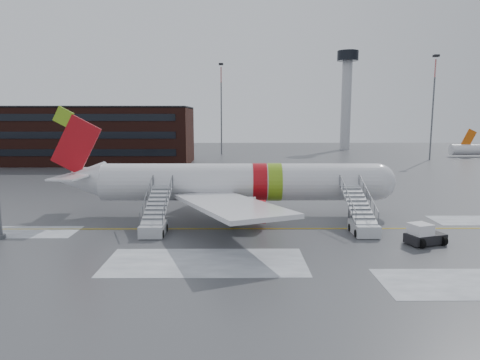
{
  "coord_description": "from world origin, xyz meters",
  "views": [
    {
      "loc": [
        -3.79,
        -38.79,
        10.07
      ],
      "look_at": [
        -3.49,
        2.35,
        4.0
      ],
      "focal_mm": 32.0,
      "sensor_mm": 36.0,
      "label": 1
    }
  ],
  "objects_px": {
    "pushback_tug": "(424,235)",
    "airstair_fwd": "(362,220)",
    "airliner": "(231,183)",
    "airstair_aft": "(155,221)"
  },
  "relations": [
    {
      "from": "pushback_tug",
      "to": "airstair_fwd",
      "type": "bearing_deg",
      "value": 136.25
    },
    {
      "from": "airliner",
      "to": "airstair_aft",
      "type": "distance_m",
      "value": 9.55
    },
    {
      "from": "airliner",
      "to": "pushback_tug",
      "type": "distance_m",
      "value": 18.79
    },
    {
      "from": "airstair_fwd",
      "to": "airstair_aft",
      "type": "bearing_deg",
      "value": 180.0
    },
    {
      "from": "airstair_aft",
      "to": "pushback_tug",
      "type": "distance_m",
      "value": 22.38
    },
    {
      "from": "airstair_aft",
      "to": "pushback_tug",
      "type": "bearing_deg",
      "value": -9.56
    },
    {
      "from": "airliner",
      "to": "airstair_fwd",
      "type": "relative_size",
      "value": 4.55
    },
    {
      "from": "airstair_fwd",
      "to": "airstair_aft",
      "type": "height_order",
      "value": "same"
    },
    {
      "from": "airstair_aft",
      "to": "airliner",
      "type": "bearing_deg",
      "value": 44.94
    },
    {
      "from": "airliner",
      "to": "airstair_fwd",
      "type": "distance_m",
      "value": 13.55
    }
  ]
}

